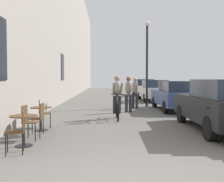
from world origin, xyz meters
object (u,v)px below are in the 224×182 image
at_px(pedestrian_near, 128,92).
at_px(cafe_chair_near_toward_wall, 28,120).
at_px(cafe_chair_near_toward_street, 18,129).
at_px(parked_car_second, 176,95).
at_px(pedestrian_mid, 135,91).
at_px(cafe_chair_mid_toward_wall, 38,117).
at_px(parked_car_third, 154,90).
at_px(cafe_chair_mid_toward_street, 43,112).
at_px(parked_car_fourth, 144,87).
at_px(parked_car_nearest, 222,104).
at_px(cyclist_on_bicycle, 117,98).
at_px(cafe_table_mid, 41,114).
at_px(cafe_table_near, 24,124).
at_px(street_lamp, 147,52).

bearing_deg(pedestrian_near, cafe_chair_near_toward_wall, -118.25).
distance_m(cafe_chair_near_toward_street, parked_car_second, 9.31).
bearing_deg(pedestrian_mid, cafe_chair_near_toward_wall, -116.01).
xyz_separation_m(cafe_chair_mid_toward_wall, parked_car_third, (5.36, 11.63, 0.27)).
bearing_deg(cafe_chair_mid_toward_wall, pedestrian_mid, 62.63).
distance_m(cafe_chair_mid_toward_street, parked_car_fourth, 17.77).
xyz_separation_m(parked_car_nearest, parked_car_fourth, (0.18, 17.54, 0.01)).
relative_size(cafe_chair_near_toward_wall, pedestrian_near, 0.53).
relative_size(parked_car_second, parked_car_fourth, 0.94).
distance_m(cafe_chair_mid_toward_wall, cyclist_on_bicycle, 3.82).
relative_size(cafe_chair_near_toward_street, parked_car_third, 0.21).
relative_size(cafe_chair_near_toward_wall, pedestrian_mid, 0.53).
height_order(cafe_table_mid, parked_car_fourth, parked_car_fourth).
distance_m(parked_car_nearest, parked_car_fourth, 17.54).
bearing_deg(cafe_table_mid, cafe_chair_near_toward_wall, -91.22).
relative_size(cafe_table_near, pedestrian_near, 0.43).
xyz_separation_m(parked_car_nearest, parked_car_third, (-0.04, 11.19, -0.02)).
xyz_separation_m(cafe_table_mid, pedestrian_near, (3.05, 4.48, 0.43)).
xyz_separation_m(cafe_chair_mid_toward_wall, parked_car_nearest, (5.40, 0.44, 0.29)).
distance_m(cafe_table_near, parked_car_third, 13.98).
height_order(cafe_chair_mid_toward_street, pedestrian_mid, pedestrian_mid).
xyz_separation_m(cafe_chair_near_toward_wall, parked_car_third, (5.46, 12.25, 0.27)).
distance_m(cafe_table_mid, cafe_chair_mid_toward_wall, 0.63).
height_order(cafe_table_near, parked_car_second, parked_car_second).
bearing_deg(cafe_chair_near_toward_street, pedestrian_mid, 68.28).
bearing_deg(parked_car_second, pedestrian_near, -165.56).
bearing_deg(cyclist_on_bicycle, parked_car_fourth, 77.82).
bearing_deg(parked_car_third, parked_car_nearest, -89.81).
relative_size(pedestrian_near, parked_car_third, 0.40).
bearing_deg(parked_car_nearest, street_lamp, 98.71).
bearing_deg(parked_car_fourth, cafe_chair_mid_toward_street, -108.80).
xyz_separation_m(cafe_table_near, cafe_chair_near_toward_street, (0.07, -0.62, -0.00)).
bearing_deg(cyclist_on_bicycle, pedestrian_near, 73.25).
relative_size(cafe_chair_near_toward_street, cafe_chair_mid_toward_street, 1.00).
xyz_separation_m(cafe_chair_near_toward_wall, street_lamp, (4.37, 8.42, 2.59)).
relative_size(cyclist_on_bicycle, pedestrian_mid, 1.05).
xyz_separation_m(cafe_table_near, pedestrian_mid, (3.49, 7.95, 0.42)).
bearing_deg(cafe_table_near, street_lamp, 64.64).
bearing_deg(street_lamp, cyclist_on_bicycle, -111.93).
xyz_separation_m(cafe_table_mid, cyclist_on_bicycle, (2.42, 2.38, 0.29)).
relative_size(cafe_table_mid, pedestrian_near, 0.43).
relative_size(cafe_chair_mid_toward_wall, parked_car_second, 0.21).
bearing_deg(pedestrian_near, cafe_table_mid, -124.24).
xyz_separation_m(cyclist_on_bicycle, parked_car_nearest, (3.05, -2.57, -0.00)).
height_order(cafe_chair_mid_toward_wall, parked_car_third, parked_car_third).
height_order(cafe_chair_near_toward_wall, pedestrian_near, pedestrian_near).
distance_m(cafe_chair_near_toward_street, cafe_chair_mid_toward_wall, 1.89).
xyz_separation_m(cafe_chair_near_toward_wall, cafe_table_mid, (0.03, 1.24, 0.00)).
bearing_deg(street_lamp, cafe_chair_near_toward_street, -113.56).
height_order(cafe_chair_near_toward_street, parked_car_third, parked_car_third).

